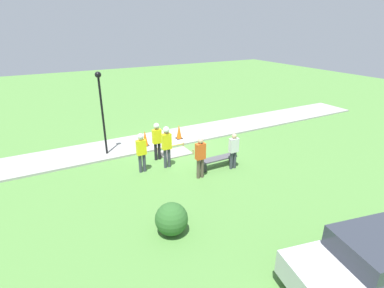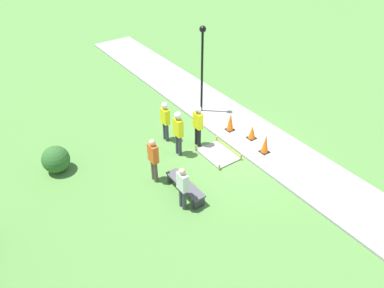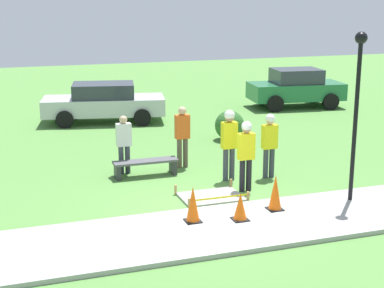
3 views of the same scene
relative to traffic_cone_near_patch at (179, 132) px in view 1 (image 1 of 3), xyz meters
The scene contains 15 objects.
ground_plane 1.09m from the traffic_cone_near_patch, 53.91° to the left, with size 60.00×60.00×0.00m, color #51843D.
sidewalk 0.85m from the traffic_cone_near_patch, 38.57° to the right, with size 28.00×2.48×0.10m.
wet_concrete_patch 1.87m from the traffic_cone_near_patch, 56.84° to the left, with size 1.53×1.10×0.25m.
traffic_cone_near_patch is the anchor object (origin of this frame).
traffic_cone_far_patch 1.02m from the traffic_cone_near_patch, 13.63° to the right, with size 0.34×0.34×0.60m.
traffic_cone_sidewalk_edge 1.98m from the traffic_cone_near_patch, ahead, with size 0.34×0.34×0.81m.
park_bench 3.78m from the traffic_cone_near_patch, 90.91° to the left, with size 1.76×0.44×0.45m.
worker_supervisor 3.40m from the traffic_cone_near_patch, 54.47° to the left, with size 0.40×0.27×1.90m.
worker_assistant 2.72m from the traffic_cone_near_patch, 41.33° to the left, with size 0.40×0.26×1.79m.
worker_trainee 4.05m from the traffic_cone_near_patch, 40.41° to the left, with size 0.40×0.25×1.75m.
bystander_in_orange_shirt 4.45m from the traffic_cone_near_patch, 74.92° to the left, with size 0.40×0.23×1.76m.
bystander_in_gray_shirt 4.26m from the traffic_cone_near_patch, 97.42° to the left, with size 0.40×0.22×1.63m.
lamppost_near 4.53m from the traffic_cone_near_patch, ahead, with size 0.28×0.28×3.91m.
parked_car_silver 11.14m from the traffic_cone_near_patch, 89.03° to the left, with size 4.89×2.69×1.51m.
shrub_rounded_near 7.82m from the traffic_cone_near_patch, 61.88° to the left, with size 1.00×1.00×1.00m.
Camera 1 is at (6.18, 12.98, 5.97)m, focal length 28.00 mm.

